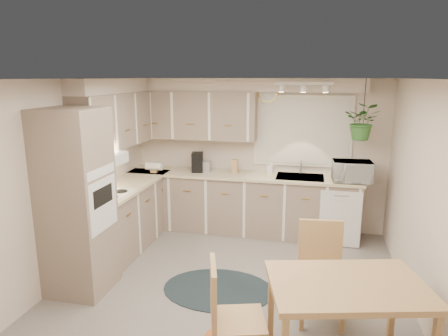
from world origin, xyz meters
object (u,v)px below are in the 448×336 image
at_px(braided_rug, 218,289).
at_px(microwave, 352,169).
at_px(dining_table, 344,326).
at_px(chair_left, 239,318).
at_px(chair_back, 321,275).

xyz_separation_m(braided_rug, microwave, (1.56, 1.76, 1.12)).
distance_m(dining_table, braided_rug, 1.71).
relative_size(dining_table, chair_left, 1.29).
height_order(dining_table, chair_left, chair_left).
bearing_deg(dining_table, chair_left, -165.86).
height_order(dining_table, chair_back, chair_back).
bearing_deg(dining_table, chair_back, 105.79).
bearing_deg(braided_rug, chair_back, -16.91).
distance_m(chair_left, chair_back, 1.10).
xyz_separation_m(chair_left, braided_rug, (-0.47, 1.22, -0.48)).
bearing_deg(braided_rug, microwave, 48.41).
xyz_separation_m(dining_table, chair_left, (-0.86, -0.22, 0.09)).
bearing_deg(chair_back, braided_rug, -22.90).
bearing_deg(chair_back, microwave, -107.29).
distance_m(chair_back, microwave, 2.24).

